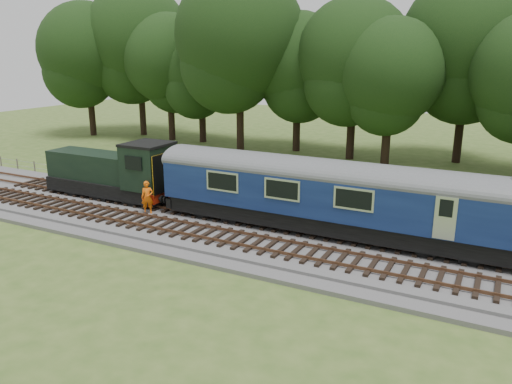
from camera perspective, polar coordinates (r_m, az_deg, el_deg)
The scene contains 9 objects.
ground at distance 26.79m, azimuth -3.70°, elevation -4.52°, with size 120.00×120.00×0.00m, color #3F5D22.
ballast at distance 26.73m, azimuth -3.71°, elevation -4.17°, with size 70.00×7.00×0.35m, color #4C4C4F.
track_north at distance 27.79m, azimuth -2.23°, elevation -2.83°, with size 67.20×2.40×0.21m.
track_south at distance 25.38m, azimuth -5.58°, elevation -4.74°, with size 67.20×2.40×0.21m.
fence at distance 30.52m, azimuth 0.64°, elevation -1.93°, with size 64.00×0.12×1.00m, color #6B6054, non-canonical shape.
tree_line at distance 46.34m, azimuth 10.43°, elevation 3.95°, with size 70.00×8.00×18.00m, color black, non-canonical shape.
dmu_railcar at distance 25.10m, azimuth 8.08°, elevation 0.20°, with size 18.05×2.86×3.88m.
shunter_loco at distance 32.42m, azimuth -15.84°, elevation 2.15°, with size 8.91×2.60×3.38m.
worker at distance 28.97m, azimuth -12.31°, elevation -0.60°, with size 0.69×0.45×1.88m, color orange.
Camera 1 is at (13.03, -21.50, 9.26)m, focal length 35.00 mm.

